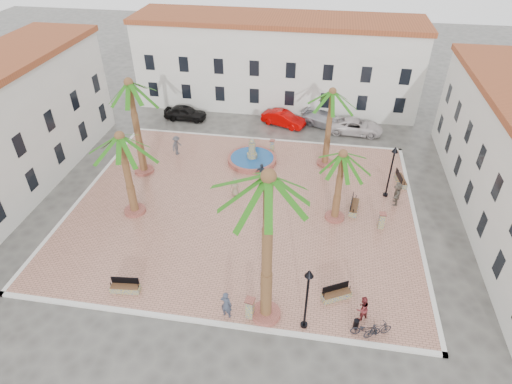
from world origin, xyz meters
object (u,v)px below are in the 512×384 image
palm_sw (122,147)px  cyclist_a (226,305)px  bench_ne (401,180)px  pedestrian_east (397,194)px  bench_e (354,207)px  lamppost_e (392,163)px  palm_s (268,194)px  car_red (283,119)px  bench_s (125,288)px  car_silver (326,120)px  cyclist_b (362,308)px  pedestrian_north (177,145)px  bollard_n (272,146)px  fountain (252,158)px  palm_ne (332,100)px  car_black (185,113)px  litter_bin (356,324)px  palm_e (342,163)px  pedestrian_fountain_a (235,187)px  lamppost_s (308,289)px  bench_se (336,295)px  bicycle_b (378,330)px  palm_nw (130,93)px  bollard_e (382,220)px  car_white (356,126)px  bicycle_a (365,329)px  bollard_se (250,308)px

palm_sw → cyclist_a: palm_sw is taller
bench_ne → pedestrian_east: 3.12m
palm_sw → bench_e: size_ratio=3.39×
cyclist_a → lamppost_e: bearing=-112.9°
palm_s → car_red: (-1.69, 24.53, -8.04)m
bench_s → car_silver: size_ratio=0.37×
lamppost_e → cyclist_b: bearing=-100.9°
cyclist_b → pedestrian_north: bearing=-82.2°
bollard_n → car_silver: bearing=52.8°
fountain → palm_ne: palm_ne is taller
car_black → litter_bin: bearing=-143.1°
bench_s → cyclist_a: bearing=-12.7°
palm_e → pedestrian_fountain_a: palm_e is taller
pedestrian_east → palm_e: bearing=-53.9°
bench_e → bench_ne: size_ratio=1.03×
fountain → lamppost_s: bearing=-70.9°
bench_se → litter_bin: 2.28m
palm_s → cyclist_a: 8.01m
bench_s → cyclist_a: cyclist_a is taller
pedestrian_east → palm_sw: bearing=-70.5°
cyclist_b → bicycle_b: cyclist_b is taller
bollard_n → car_silver: (4.80, 6.33, -0.06)m
palm_sw → bench_se: (15.24, -6.04, -5.40)m
cyclist_a → car_red: bearing=-77.7°
cyclist_b → bollard_n: bearing=-104.4°
bench_e → bench_s: bearing=134.7°
bicycle_b → car_silver: 25.58m
fountain → car_black: (-8.53, 7.63, 0.30)m
bench_e → pedestrian_north: size_ratio=1.09×
litter_bin → car_silver: car_silver is taller
bench_e → palm_sw: bearing=107.9°
fountain → car_silver: size_ratio=0.86×
palm_nw → palm_ne: (15.48, 3.80, -1.13)m
bollard_e → car_silver: (-4.41, 15.88, -0.10)m
bollard_e → car_red: bearing=119.6°
bollard_n → bollard_e: 13.27m
fountain → pedestrian_east: size_ratio=2.30×
bench_se → bollard_n: size_ratio=1.52×
bench_se → cyclist_a: bearing=172.5°
bollard_e → car_white: size_ratio=0.25×
palm_nw → lamppost_e: size_ratio=1.89×
bench_s → lamppost_s: 11.36m
bench_s → bench_se: (12.75, 1.52, 0.00)m
palm_nw → pedestrian_fountain_a: bearing=-14.2°
bollard_n → pedestrian_north: bearing=-168.2°
bench_e → bench_ne: 5.85m
cyclist_b → pedestrian_fountain_a: (-9.51, 10.66, -0.05)m
bicycle_a → car_black: (-17.78, 24.67, 0.18)m
bollard_se → bicycle_a: bearing=-1.4°
bench_ne → bollard_se: bollard_se is taller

